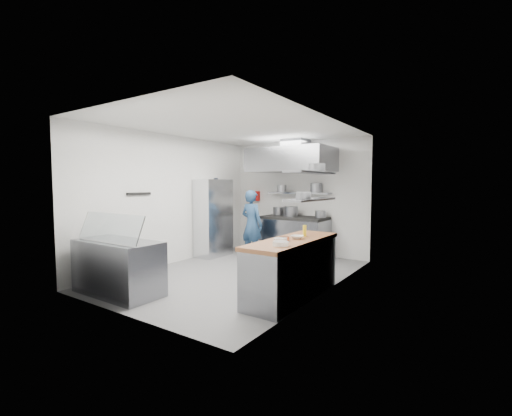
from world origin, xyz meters
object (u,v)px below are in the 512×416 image
Objects in this scene: wire_rack at (213,218)px; chef at (252,224)px; display_case at (118,267)px; gas_range at (294,238)px.

chef is at bearing 18.77° from wire_rack.
wire_rack is at bearing 24.81° from chef.
display_case is (0.65, -3.03, -0.50)m from wire_rack.
display_case is at bearing -103.48° from gas_range.
chef is 0.87× the size of wire_rack.
gas_range is 1.00× the size of chef.
gas_range is 0.86× the size of wire_rack.
wire_rack is (-1.63, -1.07, 0.48)m from gas_range.
display_case is at bearing 91.53° from chef.
gas_range is 2.00m from wire_rack.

